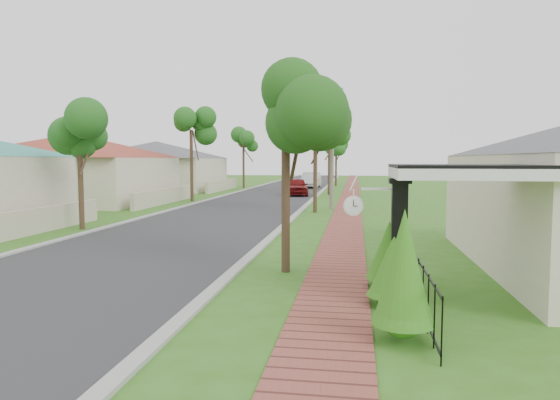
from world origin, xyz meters
The scene contains 16 objects.
ground centered at (0.00, 0.00, 0.00)m, with size 160.00×160.00×0.00m, color #346317.
road centered at (-3.00, 20.00, 0.00)m, with size 7.00×120.00×0.02m, color #28282B.
kerb_right centered at (0.65, 20.00, 0.00)m, with size 0.30×120.00×0.10m, color #9E9E99.
kerb_left centered at (-6.65, 20.00, 0.00)m, with size 0.30×120.00×0.10m, color #9E9E99.
sidewalk centered at (3.25, 20.00, 0.00)m, with size 1.50×120.00×0.03m, color #95443B.
porch_post centered at (4.55, -1.00, 1.12)m, with size 0.48×0.48×2.52m.
picket_fence centered at (4.90, 0.00, 0.53)m, with size 0.03×8.02×1.00m.
street_trees centered at (-2.87, 26.84, 4.54)m, with size 10.70×37.65×5.89m.
hedge_row centered at (4.45, -1.39, 0.83)m, with size 0.92×4.32×2.22m.
far_house_red centered at (-14.97, 20.00, 2.34)m, with size 15.56×15.56×4.60m.
far_house_grey centered at (-14.97, 34.00, 2.34)m, with size 15.56×15.56×4.60m.
parked_car_red centered at (-1.00, 28.68, 0.71)m, with size 1.68×4.16×1.42m, color maroon.
parked_car_white centered at (-0.86, 39.81, 0.79)m, with size 1.67×4.78×1.58m, color silver.
near_tree centered at (1.94, 1.50, 4.12)m, with size 2.02×2.02×5.18m.
utility_pole centered at (2.30, 17.83, 3.70)m, with size 1.20×0.24×7.28m.
station_clock centered at (3.69, -0.60, 1.95)m, with size 1.06×0.13×0.59m.
Camera 1 is at (3.70, -11.00, 2.88)m, focal length 32.00 mm.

